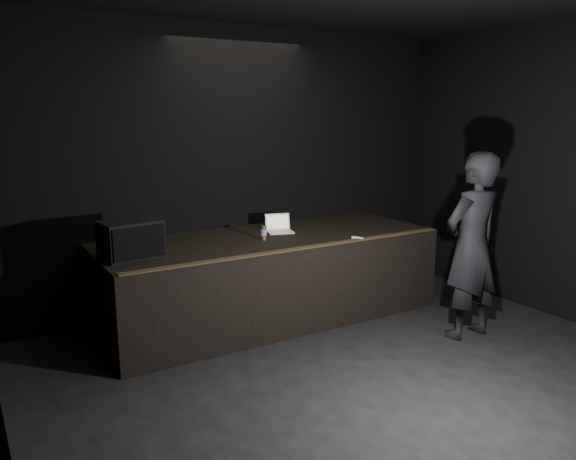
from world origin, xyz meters
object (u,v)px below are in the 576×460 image
(stage_monitor, at_px, (131,239))
(laptop, at_px, (279,227))
(stage_riser, at_px, (269,277))
(person, at_px, (472,246))
(beer_can, at_px, (264,233))

(stage_monitor, height_order, laptop, stage_monitor)
(stage_riser, xyz_separation_m, person, (1.60, -1.65, 0.52))
(stage_riser, xyz_separation_m, stage_monitor, (-1.67, -0.15, 0.69))
(laptop, distance_m, beer_can, 0.48)
(stage_riser, height_order, beer_can, beer_can)
(stage_monitor, height_order, person, person)
(stage_monitor, distance_m, laptop, 1.93)
(stage_riser, bearing_deg, stage_monitor, -174.85)
(laptop, bearing_deg, person, -38.14)
(laptop, bearing_deg, beer_can, -127.03)
(stage_monitor, xyz_separation_m, beer_can, (1.53, 0.02, -0.11))
(person, bearing_deg, beer_can, -43.33)
(stage_riser, relative_size, stage_monitor, 6.46)
(beer_can, bearing_deg, stage_monitor, -179.38)
(laptop, xyz_separation_m, beer_can, (-0.38, -0.29, 0.03))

